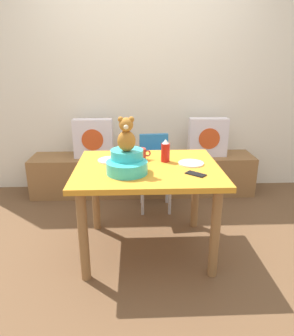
{
  "coord_description": "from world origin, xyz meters",
  "views": [
    {
      "loc": [
        -0.1,
        -2.27,
        1.51
      ],
      "look_at": [
        0.0,
        0.1,
        0.69
      ],
      "focal_mm": 33.06,
      "sensor_mm": 36.0,
      "label": 1
    }
  ],
  "objects_px": {
    "dining_table": "(148,180)",
    "dinner_plate_near": "(191,163)",
    "highchair": "(155,162)",
    "dinner_plate_far": "(110,160)",
    "teddy_bear": "(126,135)",
    "pillow_floral_right": "(208,137)",
    "coffee_mug": "(141,154)",
    "ketchup_bottle": "(165,151)",
    "pillow_floral_left": "(93,138)",
    "cell_phone": "(196,174)",
    "infant_seat_teal": "(127,163)"
  },
  "relations": [
    {
      "from": "dining_table",
      "to": "infant_seat_teal",
      "type": "relative_size",
      "value": 3.37
    },
    {
      "from": "teddy_bear",
      "to": "pillow_floral_left",
      "type": "bearing_deg",
      "value": 107.34
    },
    {
      "from": "highchair",
      "to": "ketchup_bottle",
      "type": "xyz_separation_m",
      "value": [
        0.03,
        -0.66,
        0.31
      ]
    },
    {
      "from": "pillow_floral_left",
      "to": "teddy_bear",
      "type": "xyz_separation_m",
      "value": [
        0.41,
        -1.32,
        0.34
      ]
    },
    {
      "from": "pillow_floral_right",
      "to": "dinner_plate_far",
      "type": "distance_m",
      "value": 1.48
    },
    {
      "from": "pillow_floral_left",
      "to": "dinner_plate_near",
      "type": "relative_size",
      "value": 2.2
    },
    {
      "from": "dining_table",
      "to": "dinner_plate_far",
      "type": "bearing_deg",
      "value": 154.03
    },
    {
      "from": "teddy_bear",
      "to": "cell_phone",
      "type": "relative_size",
      "value": 1.74
    },
    {
      "from": "pillow_floral_left",
      "to": "dinner_plate_near",
      "type": "height_order",
      "value": "pillow_floral_left"
    },
    {
      "from": "highchair",
      "to": "cell_phone",
      "type": "xyz_separation_m",
      "value": [
        0.22,
        -0.97,
        0.22
      ]
    },
    {
      "from": "dining_table",
      "to": "pillow_floral_left",
      "type": "bearing_deg",
      "value": 115.58
    },
    {
      "from": "pillow_floral_left",
      "to": "ketchup_bottle",
      "type": "xyz_separation_m",
      "value": [
        0.72,
        -1.07,
        0.15
      ]
    },
    {
      "from": "infant_seat_teal",
      "to": "dinner_plate_near",
      "type": "bearing_deg",
      "value": 18.77
    },
    {
      "from": "pillow_floral_right",
      "to": "ketchup_bottle",
      "type": "height_order",
      "value": "ketchup_bottle"
    },
    {
      "from": "teddy_bear",
      "to": "ketchup_bottle",
      "type": "xyz_separation_m",
      "value": [
        0.3,
        0.25,
        -0.19
      ]
    },
    {
      "from": "dinner_plate_near",
      "to": "ketchup_bottle",
      "type": "bearing_deg",
      "value": 159.48
    },
    {
      "from": "coffee_mug",
      "to": "cell_phone",
      "type": "bearing_deg",
      "value": -44.94
    },
    {
      "from": "ketchup_bottle",
      "to": "dinner_plate_far",
      "type": "relative_size",
      "value": 0.92
    },
    {
      "from": "pillow_floral_right",
      "to": "coffee_mug",
      "type": "relative_size",
      "value": 3.67
    },
    {
      "from": "pillow_floral_right",
      "to": "dinner_plate_far",
      "type": "xyz_separation_m",
      "value": [
        -1.05,
        -1.04,
        0.07
      ]
    },
    {
      "from": "pillow_floral_right",
      "to": "coffee_mug",
      "type": "height_order",
      "value": "pillow_floral_right"
    },
    {
      "from": "pillow_floral_right",
      "to": "cell_phone",
      "type": "bearing_deg",
      "value": -106.51
    },
    {
      "from": "pillow_floral_right",
      "to": "teddy_bear",
      "type": "xyz_separation_m",
      "value": [
        -0.9,
        -1.32,
        0.34
      ]
    },
    {
      "from": "coffee_mug",
      "to": "pillow_floral_right",
      "type": "bearing_deg",
      "value": 51.92
    },
    {
      "from": "highchair",
      "to": "dinner_plate_far",
      "type": "xyz_separation_m",
      "value": [
        -0.41,
        -0.62,
        0.22
      ]
    },
    {
      "from": "teddy_bear",
      "to": "dinner_plate_near",
      "type": "height_order",
      "value": "teddy_bear"
    },
    {
      "from": "highchair",
      "to": "cell_phone",
      "type": "bearing_deg",
      "value": -77.13
    },
    {
      "from": "highchair",
      "to": "infant_seat_teal",
      "type": "height_order",
      "value": "infant_seat_teal"
    },
    {
      "from": "dinner_plate_near",
      "to": "pillow_floral_right",
      "type": "bearing_deg",
      "value": 70.66
    },
    {
      "from": "infant_seat_teal",
      "to": "ketchup_bottle",
      "type": "xyz_separation_m",
      "value": [
        0.3,
        0.24,
        0.02
      ]
    },
    {
      "from": "ketchup_bottle",
      "to": "pillow_floral_left",
      "type": "bearing_deg",
      "value": 123.71
    },
    {
      "from": "dining_table",
      "to": "coffee_mug",
      "type": "xyz_separation_m",
      "value": [
        -0.04,
        0.17,
        0.16
      ]
    },
    {
      "from": "infant_seat_teal",
      "to": "coffee_mug",
      "type": "distance_m",
      "value": 0.33
    },
    {
      "from": "dining_table",
      "to": "dinner_plate_near",
      "type": "bearing_deg",
      "value": 6.24
    },
    {
      "from": "highchair",
      "to": "infant_seat_teal",
      "type": "relative_size",
      "value": 2.39
    },
    {
      "from": "dining_table",
      "to": "dinner_plate_near",
      "type": "relative_size",
      "value": 5.56
    },
    {
      "from": "dinner_plate_far",
      "to": "cell_phone",
      "type": "bearing_deg",
      "value": -28.8
    },
    {
      "from": "pillow_floral_left",
      "to": "pillow_floral_right",
      "type": "distance_m",
      "value": 1.32
    },
    {
      "from": "ketchup_bottle",
      "to": "cell_phone",
      "type": "bearing_deg",
      "value": -59.17
    },
    {
      "from": "dining_table",
      "to": "dinner_plate_far",
      "type": "xyz_separation_m",
      "value": [
        -0.3,
        0.15,
        0.12
      ]
    },
    {
      "from": "coffee_mug",
      "to": "cell_phone",
      "type": "distance_m",
      "value": 0.54
    },
    {
      "from": "highchair",
      "to": "dinner_plate_near",
      "type": "bearing_deg",
      "value": -72.43
    },
    {
      "from": "highchair",
      "to": "cell_phone",
      "type": "height_order",
      "value": "highchair"
    },
    {
      "from": "teddy_bear",
      "to": "coffee_mug",
      "type": "distance_m",
      "value": 0.4
    },
    {
      "from": "pillow_floral_right",
      "to": "teddy_bear",
      "type": "distance_m",
      "value": 1.63
    },
    {
      "from": "pillow_floral_left",
      "to": "coffee_mug",
      "type": "height_order",
      "value": "pillow_floral_left"
    },
    {
      "from": "teddy_bear",
      "to": "coffee_mug",
      "type": "xyz_separation_m",
      "value": [
        0.11,
        0.31,
        -0.23
      ]
    },
    {
      "from": "cell_phone",
      "to": "ketchup_bottle",
      "type": "bearing_deg",
      "value": 73.24
    },
    {
      "from": "teddy_bear",
      "to": "dinner_plate_far",
      "type": "height_order",
      "value": "teddy_bear"
    },
    {
      "from": "pillow_floral_left",
      "to": "coffee_mug",
      "type": "bearing_deg",
      "value": -62.55
    }
  ]
}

